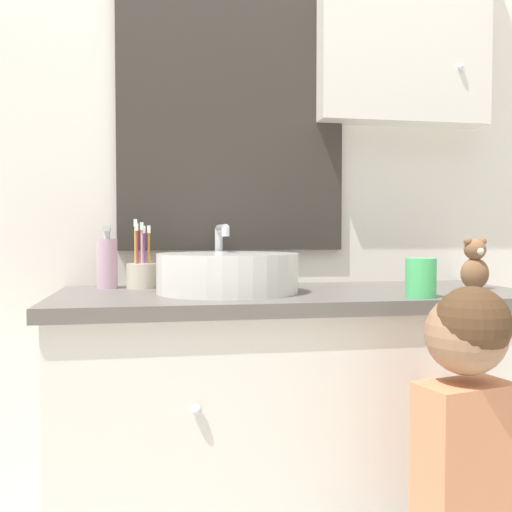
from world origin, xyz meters
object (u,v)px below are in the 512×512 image
(teddy_bear, at_px, (475,265))
(drinking_cup, at_px, (421,278))
(toothbrush_holder, at_px, (141,273))
(soap_dispenser, at_px, (107,263))
(sink_basin, at_px, (228,272))
(child_figure, at_px, (464,450))

(teddy_bear, height_order, drinking_cup, teddy_bear)
(toothbrush_holder, distance_m, soap_dispenser, 0.10)
(teddy_bear, relative_size, drinking_cup, 1.51)
(sink_basin, relative_size, child_figure, 0.49)
(toothbrush_holder, bearing_deg, sink_basin, -35.24)
(sink_basin, distance_m, teddy_bear, 0.71)
(sink_basin, bearing_deg, drinking_cup, -24.52)
(toothbrush_holder, height_order, drinking_cup, toothbrush_holder)
(child_figure, bearing_deg, teddy_bear, 57.08)
(soap_dispenser, distance_m, teddy_bear, 1.06)
(soap_dispenser, height_order, child_figure, soap_dispenser)
(drinking_cup, bearing_deg, child_figure, -93.96)
(toothbrush_holder, xyz_separation_m, teddy_bear, (0.94, -0.20, 0.03))
(soap_dispenser, relative_size, drinking_cup, 1.85)
(sink_basin, bearing_deg, child_figure, -45.53)
(drinking_cup, bearing_deg, toothbrush_holder, 151.59)
(sink_basin, bearing_deg, soap_dispenser, 152.42)
(child_figure, bearing_deg, sink_basin, 134.47)
(soap_dispenser, relative_size, child_figure, 0.20)
(sink_basin, relative_size, toothbrush_holder, 2.17)
(teddy_bear, bearing_deg, toothbrush_holder, 167.83)
(sink_basin, xyz_separation_m, soap_dispenser, (-0.33, 0.17, 0.02))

